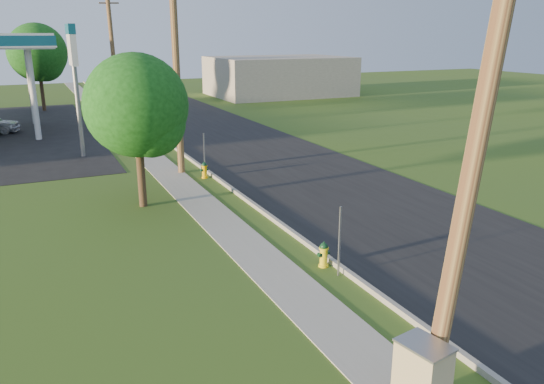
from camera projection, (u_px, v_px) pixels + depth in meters
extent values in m
plane|color=#3A5722|center=(436.00, 360.00, 10.82)|extent=(140.00, 140.00, 0.00)
cube|color=black|center=(352.00, 199.00, 21.32)|extent=(8.00, 120.00, 0.02)
cube|color=gray|center=(262.00, 210.00, 19.69)|extent=(0.15, 120.00, 0.15)
cube|color=gray|center=(217.00, 219.00, 19.00)|extent=(1.50, 120.00, 0.03)
cylinder|color=brown|center=(477.00, 142.00, 8.34)|extent=(1.31, 0.32, 9.48)
cylinder|color=brown|center=(176.00, 68.00, 23.94)|extent=(0.32, 0.32, 9.80)
cylinder|color=brown|center=(113.00, 56.00, 39.63)|extent=(0.49, 0.32, 9.50)
cube|color=brown|center=(109.00, 3.00, 38.55)|extent=(1.40, 0.10, 0.12)
cube|color=gray|center=(340.00, 242.00, 14.28)|extent=(0.05, 0.04, 2.00)
cube|color=gray|center=(204.00, 155.00, 24.54)|extent=(0.05, 0.04, 2.00)
cube|color=gray|center=(148.00, 118.00, 35.14)|extent=(0.05, 0.04, 2.00)
cylinder|color=silver|center=(33.00, 95.00, 32.36)|extent=(0.36, 0.36, 5.50)
cylinder|color=silver|center=(31.00, 86.00, 38.09)|extent=(0.36, 0.36, 5.50)
cylinder|color=gray|center=(79.00, 110.00, 27.85)|extent=(0.24, 0.24, 5.00)
cube|color=silver|center=(72.00, 45.00, 26.90)|extent=(0.30, 2.00, 2.00)
cube|color=#0E4D62|center=(70.00, 29.00, 26.67)|extent=(0.34, 2.04, 0.50)
cube|color=gray|center=(279.00, 76.00, 56.60)|extent=(14.00, 10.00, 4.00)
cylinder|color=#3E301D|center=(141.00, 169.00, 20.02)|extent=(0.30, 0.30, 2.97)
sphere|color=#124410|center=(136.00, 105.00, 19.34)|extent=(3.81, 3.81, 3.81)
sphere|color=#124410|center=(150.00, 122.00, 19.41)|extent=(2.62, 2.62, 2.62)
cylinder|color=#3E301D|center=(42.00, 89.00, 44.95)|extent=(0.30, 0.30, 3.74)
sphere|color=#124410|center=(37.00, 52.00, 44.09)|extent=(4.79, 4.79, 4.79)
sphere|color=#124410|center=(44.00, 62.00, 44.20)|extent=(3.29, 3.29, 3.29)
cylinder|color=yellow|center=(323.00, 265.00, 15.14)|extent=(0.28, 0.28, 0.06)
cylinder|color=yellow|center=(324.00, 257.00, 15.06)|extent=(0.22, 0.22, 0.61)
cylinder|color=yellow|center=(324.00, 248.00, 14.98)|extent=(0.28, 0.28, 0.04)
sphere|color=#0E3319|center=(324.00, 247.00, 14.97)|extent=(0.23, 0.23, 0.23)
cylinder|color=#0E3319|center=(324.00, 243.00, 14.94)|extent=(0.05, 0.05, 0.06)
cylinder|color=#0E3319|center=(327.00, 256.00, 14.92)|extent=(0.12, 0.13, 0.11)
cylinder|color=#0E3319|center=(320.00, 255.00, 14.97)|extent=(0.11, 0.10, 0.09)
cylinder|color=#0E3319|center=(328.00, 253.00, 15.10)|extent=(0.11, 0.10, 0.09)
cylinder|color=#F6B405|center=(205.00, 177.00, 24.39)|extent=(0.29, 0.29, 0.06)
cylinder|color=#F6B405|center=(205.00, 171.00, 24.31)|extent=(0.23, 0.23, 0.62)
cylinder|color=#F6B405|center=(204.00, 166.00, 24.23)|extent=(0.29, 0.29, 0.04)
sphere|color=#0C321D|center=(204.00, 165.00, 24.22)|extent=(0.24, 0.24, 0.24)
cylinder|color=#0C321D|center=(204.00, 162.00, 24.18)|extent=(0.05, 0.05, 0.06)
cylinder|color=#0C321D|center=(206.00, 170.00, 24.17)|extent=(0.13, 0.14, 0.11)
cylinder|color=#0C321D|center=(202.00, 170.00, 24.21)|extent=(0.12, 0.11, 0.09)
cylinder|color=#0C321D|center=(207.00, 169.00, 24.36)|extent=(0.12, 0.11, 0.09)
cylinder|color=#E6B600|center=(145.00, 131.00, 35.97)|extent=(0.26, 0.26, 0.05)
cylinder|color=#E6B600|center=(144.00, 127.00, 35.90)|extent=(0.20, 0.20, 0.55)
cylinder|color=#E6B600|center=(144.00, 124.00, 35.83)|extent=(0.26, 0.26, 0.04)
sphere|color=#0B321E|center=(144.00, 123.00, 35.82)|extent=(0.21, 0.21, 0.21)
cylinder|color=#0B321E|center=(144.00, 122.00, 35.79)|extent=(0.05, 0.05, 0.05)
cylinder|color=#0B321E|center=(145.00, 127.00, 35.77)|extent=(0.10, 0.11, 0.10)
cylinder|color=#0B321E|center=(142.00, 126.00, 35.83)|extent=(0.09, 0.08, 0.08)
cylinder|color=#0B321E|center=(146.00, 126.00, 35.93)|extent=(0.09, 0.08, 0.08)
cube|color=tan|center=(421.00, 382.00, 9.00)|extent=(0.75, 0.91, 1.42)
cube|color=gray|center=(425.00, 345.00, 8.79)|extent=(0.80, 0.96, 0.04)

